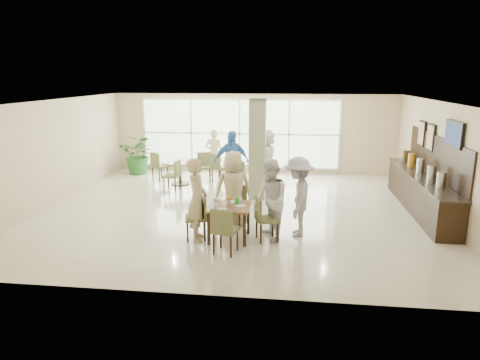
# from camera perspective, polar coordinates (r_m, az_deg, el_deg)

# --- Properties ---
(ground) EXTENTS (10.00, 10.00, 0.00)m
(ground) POSITION_cam_1_polar(r_m,az_deg,el_deg) (11.21, -0.28, -3.98)
(ground) COLOR beige
(ground) RESTS_ON ground
(room_shell) EXTENTS (10.00, 10.00, 10.00)m
(room_shell) POSITION_cam_1_polar(r_m,az_deg,el_deg) (10.82, -0.29, 4.64)
(room_shell) COLOR white
(room_shell) RESTS_ON ground
(window_bank) EXTENTS (7.00, 0.04, 7.00)m
(window_bank) POSITION_cam_1_polar(r_m,az_deg,el_deg) (15.30, -0.06, 6.19)
(window_bank) COLOR silver
(window_bank) RESTS_ON ground
(column) EXTENTS (0.45, 0.45, 2.80)m
(column) POSITION_cam_1_polar(r_m,az_deg,el_deg) (12.00, 2.33, 4.07)
(column) COLOR #737954
(column) RESTS_ON ground
(main_table) EXTENTS (0.88, 0.88, 0.75)m
(main_table) POSITION_cam_1_polar(r_m,az_deg,el_deg) (9.06, -1.47, -4.05)
(main_table) COLOR brown
(main_table) RESTS_ON ground
(round_table_left) EXTENTS (1.14, 1.14, 0.75)m
(round_table_left) POSITION_cam_1_polar(r_m,az_deg,el_deg) (13.83, -8.03, 1.79)
(round_table_left) COLOR brown
(round_table_left) RESTS_ON ground
(round_table_right) EXTENTS (1.00, 1.00, 0.75)m
(round_table_right) POSITION_cam_1_polar(r_m,az_deg,el_deg) (13.53, -0.23, 1.53)
(round_table_right) COLOR brown
(round_table_right) RESTS_ON ground
(chairs_main_table) EXTENTS (2.07, 2.09, 0.95)m
(chairs_main_table) POSITION_cam_1_polar(r_m,az_deg,el_deg) (9.12, -1.22, -5.07)
(chairs_main_table) COLOR brown
(chairs_main_table) RESTS_ON ground
(chairs_table_left) EXTENTS (2.10, 1.92, 0.95)m
(chairs_table_left) POSITION_cam_1_polar(r_m,az_deg,el_deg) (13.89, -8.18, 1.39)
(chairs_table_left) COLOR brown
(chairs_table_left) RESTS_ON ground
(chairs_table_right) EXTENTS (1.95, 1.94, 0.95)m
(chairs_table_right) POSITION_cam_1_polar(r_m,az_deg,el_deg) (13.56, -0.21, 1.23)
(chairs_table_right) COLOR brown
(chairs_table_right) RESTS_ON ground
(tabletop_clutter) EXTENTS (0.72, 0.75, 0.21)m
(tabletop_clutter) POSITION_cam_1_polar(r_m,az_deg,el_deg) (9.00, -1.40, -3.09)
(tabletop_clutter) COLOR white
(tabletop_clutter) RESTS_ON main_table
(buffet_counter) EXTENTS (0.64, 4.70, 1.95)m
(buffet_counter) POSITION_cam_1_polar(r_m,az_deg,el_deg) (11.95, 23.02, -1.23)
(buffet_counter) COLOR black
(buffet_counter) RESTS_ON ground
(wall_tv) EXTENTS (0.06, 1.00, 0.58)m
(wall_tv) POSITION_cam_1_polar(r_m,az_deg,el_deg) (10.70, 26.63, 5.50)
(wall_tv) COLOR black
(wall_tv) RESTS_ON ground
(framed_art_a) EXTENTS (0.05, 0.55, 0.70)m
(framed_art_a) POSITION_cam_1_polar(r_m,az_deg,el_deg) (12.25, 24.08, 5.21)
(framed_art_a) COLOR black
(framed_art_a) RESTS_ON ground
(framed_art_b) EXTENTS (0.05, 0.55, 0.70)m
(framed_art_b) POSITION_cam_1_polar(r_m,az_deg,el_deg) (13.01, 23.07, 5.74)
(framed_art_b) COLOR black
(framed_art_b) RESTS_ON ground
(potted_plant) EXTENTS (1.28, 1.28, 1.38)m
(potted_plant) POSITION_cam_1_polar(r_m,az_deg,el_deg) (15.59, -13.34, 3.32)
(potted_plant) COLOR #266126
(potted_plant) RESTS_ON ground
(teen_left) EXTENTS (0.52, 0.70, 1.77)m
(teen_left) POSITION_cam_1_polar(r_m,az_deg,el_deg) (9.01, -5.72, -2.62)
(teen_left) COLOR #C9B586
(teen_left) RESTS_ON ground
(teen_far) EXTENTS (0.96, 0.70, 1.77)m
(teen_far) POSITION_cam_1_polar(r_m,az_deg,el_deg) (9.81, -0.88, -1.22)
(teen_far) COLOR #C9B586
(teen_far) RESTS_ON ground
(teen_right) EXTENTS (0.94, 1.04, 1.75)m
(teen_right) POSITION_cam_1_polar(r_m,az_deg,el_deg) (8.99, 4.03, -2.72)
(teen_right) COLOR white
(teen_right) RESTS_ON ground
(teen_standing) EXTENTS (0.69, 1.15, 1.75)m
(teen_standing) POSITION_cam_1_polar(r_m,az_deg,el_deg) (9.32, 7.73, -2.21)
(teen_standing) COLOR #A4A4A6
(teen_standing) RESTS_ON ground
(adult_a) EXTENTS (1.24, 1.01, 1.85)m
(adult_a) POSITION_cam_1_polar(r_m,az_deg,el_deg) (12.74, -1.16, 2.47)
(adult_a) COLOR #427BC7
(adult_a) RESTS_ON ground
(adult_b) EXTENTS (1.20, 1.81, 1.80)m
(adult_b) POSITION_cam_1_polar(r_m,az_deg,el_deg) (13.50, 3.56, 2.99)
(adult_b) COLOR white
(adult_b) RESTS_ON ground
(adult_standing) EXTENTS (0.62, 0.42, 1.64)m
(adult_standing) POSITION_cam_1_polar(r_m,az_deg,el_deg) (14.80, -3.48, 3.64)
(adult_standing) COLOR #C9B586
(adult_standing) RESTS_ON ground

